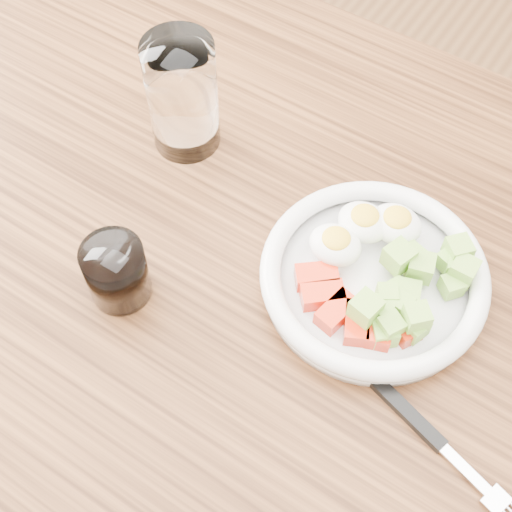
# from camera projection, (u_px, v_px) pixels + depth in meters

# --- Properties ---
(ground) EXTENTS (4.00, 4.00, 0.00)m
(ground) POSITION_uv_depth(u_px,v_px,m) (257.00, 472.00, 1.44)
(ground) COLOR brown
(ground) RESTS_ON ground
(dining_table) EXTENTS (1.50, 0.90, 0.77)m
(dining_table) POSITION_uv_depth(u_px,v_px,m) (258.00, 322.00, 0.88)
(dining_table) COLOR brown
(dining_table) RESTS_ON ground
(bowl) EXTENTS (0.25, 0.25, 0.06)m
(bowl) POSITION_uv_depth(u_px,v_px,m) (375.00, 274.00, 0.77)
(bowl) COLOR white
(bowl) RESTS_ON dining_table
(fork) EXTENTS (0.21, 0.08, 0.01)m
(fork) POSITION_uv_depth(u_px,v_px,m) (425.00, 431.00, 0.70)
(fork) COLOR black
(fork) RESTS_ON dining_table
(water_glass) EXTENTS (0.08, 0.08, 0.15)m
(water_glass) POSITION_uv_depth(u_px,v_px,m) (182.00, 96.00, 0.84)
(water_glass) COLOR white
(water_glass) RESTS_ON dining_table
(coffee_glass) EXTENTS (0.07, 0.07, 0.08)m
(coffee_glass) POSITION_uv_depth(u_px,v_px,m) (117.00, 272.00, 0.75)
(coffee_glass) COLOR white
(coffee_glass) RESTS_ON dining_table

